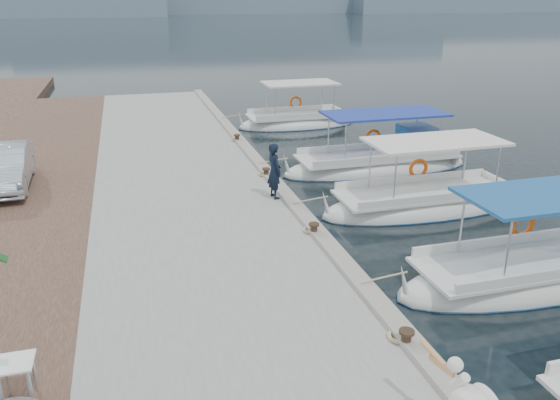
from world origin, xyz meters
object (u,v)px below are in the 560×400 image
(fishing_caique_b, at_px, (536,277))
(fishing_caique_c, at_px, (424,205))
(fisherman, at_px, (274,171))
(parked_car, at_px, (5,167))
(fishing_caique_e, at_px, (297,123))
(fishing_caique_d, at_px, (379,165))

(fishing_caique_b, relative_size, fishing_caique_c, 1.05)
(fishing_caique_b, xyz_separation_m, fisherman, (-4.81, 5.91, 1.23))
(fishing_caique_b, relative_size, parked_car, 1.76)
(fishing_caique_b, relative_size, fishing_caique_e, 1.18)
(fishing_caique_d, xyz_separation_m, parked_car, (-13.21, 0.05, 0.99))
(fishing_caique_d, bearing_deg, fishing_caique_b, -91.86)
(fishing_caique_e, bearing_deg, fishing_caique_b, -88.19)
(fishing_caique_e, xyz_separation_m, fisherman, (-4.26, -11.33, 1.23))
(fishing_caique_d, relative_size, fisherman, 4.44)
(fishing_caique_c, height_order, fishing_caique_d, same)
(fishing_caique_d, xyz_separation_m, fishing_caique_e, (-0.84, 8.10, -0.06))
(fishing_caique_b, xyz_separation_m, parked_car, (-12.91, 9.19, 1.05))
(fishing_caique_b, height_order, fishing_caique_c, same)
(fishing_caique_e, distance_m, fisherman, 12.17)
(fishing_caique_c, bearing_deg, fisherman, 167.88)
(fishing_caique_b, bearing_deg, fishing_caique_c, 91.83)
(fishing_caique_c, relative_size, parked_car, 1.68)
(fishing_caique_b, relative_size, fisherman, 4.22)
(fishing_caique_d, bearing_deg, fishing_caique_e, 95.93)
(fishing_caique_c, height_order, fishing_caique_e, same)
(fishing_caique_e, bearing_deg, parked_car, -146.93)
(fishing_caique_e, relative_size, fisherman, 3.58)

